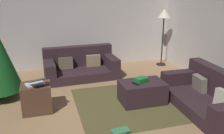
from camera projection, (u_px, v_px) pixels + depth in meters
ground_plane at (88, 121)px, 4.19m from camera, size 6.40×6.40×0.00m
rear_partition at (65, 22)px, 6.65m from camera, size 6.40×0.12×2.60m
couch_left at (80, 66)px, 6.23m from camera, size 1.83×1.02×0.74m
couch_right at (209, 96)px, 4.52m from camera, size 0.95×1.87×0.74m
ottoman at (142, 92)px, 4.82m from camera, size 0.87×0.57×0.42m
gift_box at (141, 80)px, 4.73m from camera, size 0.28×0.24×0.10m
tv_remote at (135, 84)px, 4.65m from camera, size 0.11×0.17×0.02m
side_table at (37, 98)px, 4.44m from camera, size 0.52×0.44×0.53m
laptop at (36, 83)px, 4.30m from camera, size 0.42×0.46×0.17m
book_stack at (120, 131)px, 3.83m from camera, size 0.30×0.23×0.05m
corner_lamp at (164, 18)px, 6.82m from camera, size 0.36×0.36×1.63m
area_rug at (142, 102)px, 4.89m from camera, size 2.60×2.00×0.01m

